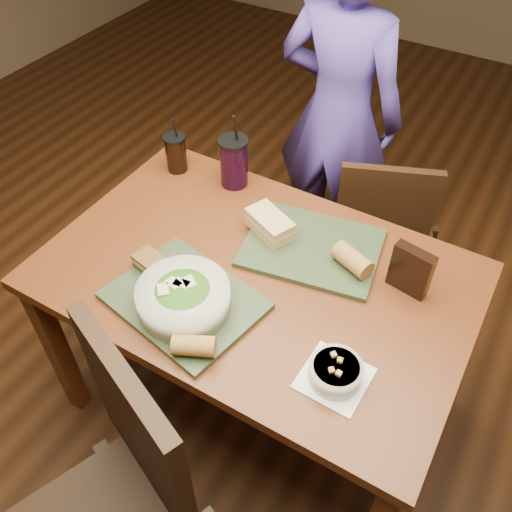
# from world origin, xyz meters

# --- Properties ---
(ground) EXTENTS (6.00, 6.00, 0.00)m
(ground) POSITION_xyz_m (0.00, 0.00, 0.00)
(ground) COLOR #381C0B
(ground) RESTS_ON ground
(dining_table) EXTENTS (1.30, 0.85, 0.75)m
(dining_table) POSITION_xyz_m (0.00, 0.00, 0.66)
(dining_table) COLOR #5B2A12
(dining_table) RESTS_ON ground
(chair_near) EXTENTS (0.57, 0.58, 1.01)m
(chair_near) POSITION_xyz_m (0.01, -0.69, 0.56)
(chair_near) COLOR black
(chair_near) RESTS_ON ground
(chair_far) EXTENTS (0.47, 0.48, 0.83)m
(chair_far) POSITION_xyz_m (0.21, 0.69, 0.46)
(chair_far) COLOR black
(chair_far) RESTS_ON ground
(diner) EXTENTS (0.56, 0.37, 1.51)m
(diner) POSITION_xyz_m (-0.15, 0.95, 0.76)
(diner) COLOR #513AA1
(diner) RESTS_ON ground
(tray_near) EXTENTS (0.47, 0.39, 0.02)m
(tray_near) POSITION_xyz_m (-0.12, -0.21, 0.76)
(tray_near) COLOR #2E3A23
(tray_near) RESTS_ON dining_table
(tray_far) EXTENTS (0.47, 0.39, 0.02)m
(tray_far) POSITION_xyz_m (0.10, 0.17, 0.76)
(tray_far) COLOR #2E3A23
(tray_far) RESTS_ON dining_table
(salad_bowl) EXTENTS (0.26, 0.26, 0.09)m
(salad_bowl) POSITION_xyz_m (-0.10, -0.23, 0.81)
(salad_bowl) COLOR silver
(salad_bowl) RESTS_ON tray_near
(soup_bowl) EXTENTS (0.17, 0.17, 0.07)m
(soup_bowl) POSITION_xyz_m (0.37, -0.22, 0.78)
(soup_bowl) COLOR white
(soup_bowl) RESTS_ON dining_table
(sandwich_near) EXTENTS (0.11, 0.09, 0.05)m
(sandwich_near) POSITION_xyz_m (-0.27, -0.16, 0.79)
(sandwich_near) COLOR #593819
(sandwich_near) RESTS_ON tray_near
(sandwich_far) EXTENTS (0.18, 0.15, 0.06)m
(sandwich_far) POSITION_xyz_m (-0.05, 0.16, 0.80)
(sandwich_far) COLOR tan
(sandwich_far) RESTS_ON tray_far
(baguette_near) EXTENTS (0.13, 0.10, 0.06)m
(baguette_near) POSITION_xyz_m (0.01, -0.35, 0.80)
(baguette_near) COLOR #AD7533
(baguette_near) RESTS_ON tray_near
(baguette_far) EXTENTS (0.14, 0.10, 0.06)m
(baguette_far) POSITION_xyz_m (0.25, 0.15, 0.80)
(baguette_far) COLOR #AD7533
(baguette_far) RESTS_ON tray_far
(cup_cola) EXTENTS (0.08, 0.08, 0.22)m
(cup_cola) POSITION_xyz_m (-0.52, 0.30, 0.82)
(cup_cola) COLOR black
(cup_cola) RESTS_ON dining_table
(cup_berry) EXTENTS (0.10, 0.10, 0.28)m
(cup_berry) POSITION_xyz_m (-0.29, 0.34, 0.84)
(cup_berry) COLOR black
(cup_berry) RESTS_ON dining_table
(chip_bag) EXTENTS (0.13, 0.06, 0.16)m
(chip_bag) POSITION_xyz_m (0.42, 0.17, 0.83)
(chip_bag) COLOR black
(chip_bag) RESTS_ON dining_table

